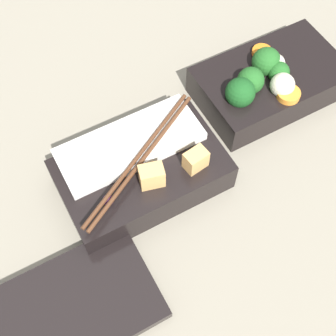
# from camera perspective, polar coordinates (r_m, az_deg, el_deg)

# --- Properties ---
(ground_plane) EXTENTS (3.00, 3.00, 0.00)m
(ground_plane) POSITION_cam_1_polar(r_m,az_deg,el_deg) (0.64, 5.54, 4.77)
(ground_plane) COLOR gray
(bento_tray_vegetable) EXTENTS (0.20, 0.12, 0.08)m
(bento_tray_vegetable) POSITION_cam_1_polar(r_m,az_deg,el_deg) (0.67, 12.13, 10.29)
(bento_tray_vegetable) COLOR black
(bento_tray_vegetable) RESTS_ON ground_plane
(bento_tray_rice) EXTENTS (0.20, 0.12, 0.07)m
(bento_tray_rice) POSITION_cam_1_polar(r_m,az_deg,el_deg) (0.57, -3.28, -0.34)
(bento_tray_rice) COLOR black
(bento_tray_rice) RESTS_ON ground_plane
(bento_lid) EXTENTS (0.20, 0.12, 0.01)m
(bento_lid) POSITION_cam_1_polar(r_m,az_deg,el_deg) (0.54, -12.16, -16.58)
(bento_lid) COLOR black
(bento_lid) RESTS_ON ground_plane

